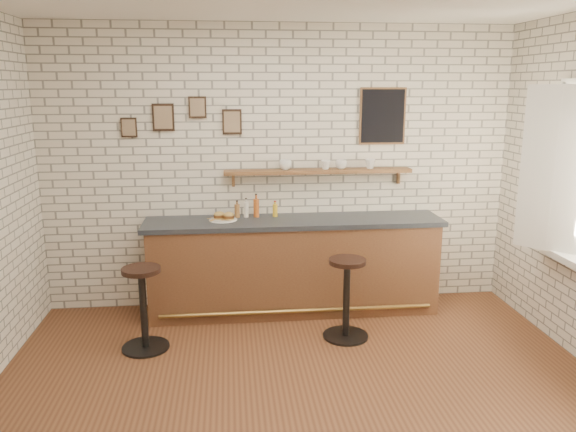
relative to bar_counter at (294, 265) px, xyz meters
name	(u,v)px	position (x,y,z in m)	size (l,w,h in m)	color
ground	(304,394)	(-0.12, -1.70, -0.51)	(5.00, 5.00, 0.00)	brown
bar_counter	(294,265)	(0.00, 0.00, 0.00)	(3.10, 0.65, 1.01)	brown
sandwich_plate	(223,220)	(-0.74, 0.03, 0.51)	(0.28, 0.28, 0.01)	white
ciabatta_sandwich	(224,216)	(-0.73, 0.03, 0.55)	(0.23, 0.15, 0.07)	tan
potato_chips	(221,219)	(-0.76, 0.03, 0.52)	(0.26, 0.19, 0.00)	gold
bitters_bottle_brown	(237,210)	(-0.59, 0.15, 0.58)	(0.06, 0.06, 0.18)	brown
bitters_bottle_white	(246,209)	(-0.49, 0.15, 0.59)	(0.05, 0.05, 0.21)	silver
bitters_bottle_amber	(256,208)	(-0.38, 0.15, 0.60)	(0.06, 0.06, 0.25)	#A54D1A
condiment_bottle_yellow	(275,210)	(-0.18, 0.15, 0.57)	(0.05, 0.05, 0.17)	gold
bar_stool_left	(143,306)	(-1.47, -0.76, -0.09)	(0.46, 0.46, 0.78)	black
bar_stool_right	(347,296)	(0.42, -0.71, -0.09)	(0.44, 0.44, 0.79)	black
wall_shelf	(318,171)	(0.28, 0.20, 0.97)	(2.00, 0.18, 0.18)	brown
shelf_cup_a	(285,165)	(-0.07, 0.20, 1.05)	(0.13, 0.13, 0.11)	white
shelf_cup_b	(326,165)	(0.36, 0.20, 1.04)	(0.11, 0.11, 0.10)	white
shelf_cup_c	(341,165)	(0.53, 0.20, 1.04)	(0.12, 0.12, 0.10)	white
shelf_cup_d	(370,164)	(0.84, 0.20, 1.04)	(0.11, 0.11, 0.10)	white
back_wall_decor	(301,117)	(0.11, 0.28, 1.54)	(2.96, 0.02, 0.56)	black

